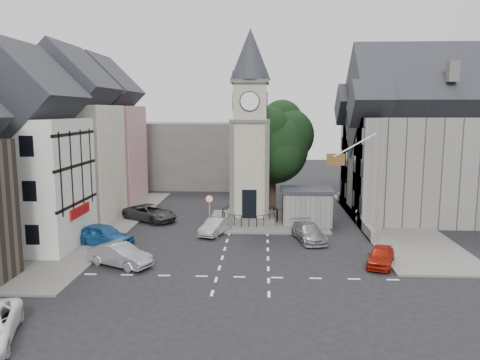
# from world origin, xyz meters

# --- Properties ---
(ground) EXTENTS (120.00, 120.00, 0.00)m
(ground) POSITION_xyz_m (0.00, 0.00, 0.00)
(ground) COLOR black
(ground) RESTS_ON ground
(pavement_west) EXTENTS (6.00, 30.00, 0.14)m
(pavement_west) POSITION_xyz_m (-12.50, 6.00, 0.07)
(pavement_west) COLOR #595651
(pavement_west) RESTS_ON ground
(pavement_east) EXTENTS (6.00, 26.00, 0.14)m
(pavement_east) POSITION_xyz_m (12.00, 8.00, 0.07)
(pavement_east) COLOR #595651
(pavement_east) RESTS_ON ground
(central_island) EXTENTS (10.00, 8.00, 0.16)m
(central_island) POSITION_xyz_m (1.50, 8.00, 0.08)
(central_island) COLOR #595651
(central_island) RESTS_ON ground
(road_markings) EXTENTS (20.00, 8.00, 0.01)m
(road_markings) POSITION_xyz_m (0.00, -5.50, 0.01)
(road_markings) COLOR silver
(road_markings) RESTS_ON ground
(clock_tower) EXTENTS (4.86, 4.86, 16.25)m
(clock_tower) POSITION_xyz_m (0.00, 7.99, 8.12)
(clock_tower) COLOR #4C4944
(clock_tower) RESTS_ON ground
(stone_shelter) EXTENTS (4.30, 3.30, 3.08)m
(stone_shelter) POSITION_xyz_m (4.80, 7.50, 1.55)
(stone_shelter) COLOR slate
(stone_shelter) RESTS_ON ground
(town_tree) EXTENTS (7.20, 7.20, 10.80)m
(town_tree) POSITION_xyz_m (2.00, 13.00, 6.97)
(town_tree) COLOR black
(town_tree) RESTS_ON ground
(warning_sign_post) EXTENTS (0.70, 0.19, 2.85)m
(warning_sign_post) POSITION_xyz_m (-3.20, 5.43, 2.03)
(warning_sign_post) COLOR black
(warning_sign_post) RESTS_ON ground
(terrace_pink) EXTENTS (8.10, 7.60, 12.80)m
(terrace_pink) POSITION_xyz_m (-15.50, 16.00, 6.58)
(terrace_pink) COLOR #D79496
(terrace_pink) RESTS_ON ground
(terrace_cream) EXTENTS (8.10, 7.60, 12.80)m
(terrace_cream) POSITION_xyz_m (-15.50, 8.00, 6.58)
(terrace_cream) COLOR beige
(terrace_cream) RESTS_ON ground
(terrace_tudor) EXTENTS (8.10, 7.60, 12.00)m
(terrace_tudor) POSITION_xyz_m (-15.50, 0.00, 6.19)
(terrace_tudor) COLOR silver
(terrace_tudor) RESTS_ON ground
(backdrop_west) EXTENTS (20.00, 10.00, 8.00)m
(backdrop_west) POSITION_xyz_m (-12.00, 28.00, 4.00)
(backdrop_west) COLOR #4C4944
(backdrop_west) RESTS_ON ground
(east_building) EXTENTS (14.40, 11.40, 12.60)m
(east_building) POSITION_xyz_m (15.59, 11.00, 6.26)
(east_building) COLOR slate
(east_building) RESTS_ON ground
(east_boundary_wall) EXTENTS (0.40, 16.00, 0.90)m
(east_boundary_wall) POSITION_xyz_m (9.20, 10.00, 0.45)
(east_boundary_wall) COLOR slate
(east_boundary_wall) RESTS_ON ground
(flagpole) EXTENTS (3.68, 0.10, 2.74)m
(flagpole) POSITION_xyz_m (8.00, 4.00, 7.00)
(flagpole) COLOR white
(flagpole) RESTS_ON ground
(car_west_blue) EXTENTS (4.99, 3.40, 1.58)m
(car_west_blue) POSITION_xyz_m (-10.25, 0.34, 0.79)
(car_west_blue) COLOR #184C88
(car_west_blue) RESTS_ON ground
(car_west_silver) EXTENTS (4.47, 3.17, 1.40)m
(car_west_silver) POSITION_xyz_m (-7.68, -3.92, 0.70)
(car_west_silver) COLOR gray
(car_west_silver) RESTS_ON ground
(car_west_grey) EXTENTS (5.59, 4.70, 1.42)m
(car_west_grey) POSITION_xyz_m (-8.73, 8.00, 0.71)
(car_west_grey) COLOR #2C2C2F
(car_west_grey) RESTS_ON ground
(car_island_silver) EXTENTS (2.44, 3.97, 1.24)m
(car_island_silver) POSITION_xyz_m (-2.58, 3.85, 0.62)
(car_island_silver) COLOR #9B9FA4
(car_island_silver) RESTS_ON ground
(car_island_east) EXTENTS (2.68, 4.73, 1.29)m
(car_island_east) POSITION_xyz_m (4.55, 2.37, 0.65)
(car_island_east) COLOR gray
(car_island_east) RESTS_ON ground
(car_east_red) EXTENTS (2.59, 3.86, 1.22)m
(car_east_red) POSITION_xyz_m (8.50, -3.00, 0.61)
(car_east_red) COLOR #9B1508
(car_east_red) RESTS_ON ground
(pedestrian) EXTENTS (0.63, 0.42, 1.72)m
(pedestrian) POSITION_xyz_m (9.16, 7.28, 0.86)
(pedestrian) COLOR beige
(pedestrian) RESTS_ON ground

